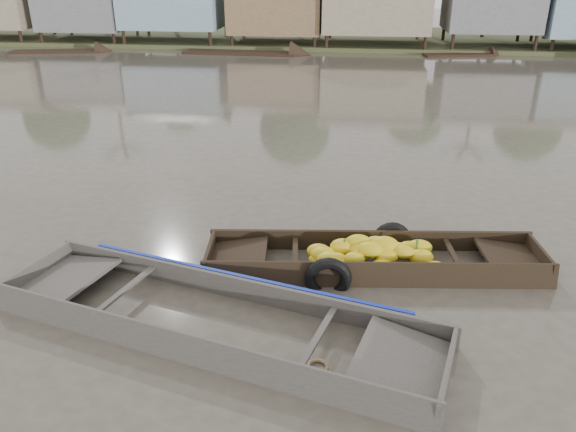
# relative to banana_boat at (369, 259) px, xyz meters

# --- Properties ---
(ground) EXTENTS (120.00, 120.00, 0.00)m
(ground) POSITION_rel_banana_boat_xyz_m (-1.78, -0.98, -0.20)
(ground) COLOR #464135
(ground) RESTS_ON ground
(banana_boat) EXTENTS (6.42, 2.12, 0.89)m
(banana_boat) POSITION_rel_banana_boat_xyz_m (0.00, 0.00, 0.00)
(banana_boat) COLOR black
(banana_boat) RESTS_ON ground
(viewer_boat) EXTENTS (7.53, 3.78, 0.59)m
(viewer_boat) POSITION_rel_banana_boat_xyz_m (-2.42, -2.17, -0.14)
(viewer_boat) COLOR #3A3531
(viewer_boat) RESTS_ON ground
(distant_boats) EXTENTS (43.64, 3.54, 1.38)m
(distant_boats) POSITION_rel_banana_boat_xyz_m (10.15, 24.27, 0.04)
(distant_boats) COLOR black
(distant_boats) RESTS_ON ground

